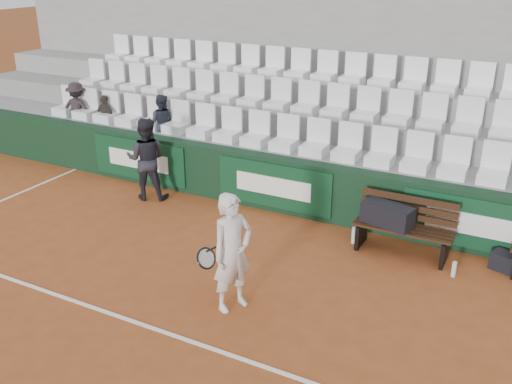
# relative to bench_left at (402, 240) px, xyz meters

# --- Properties ---
(ground) EXTENTS (80.00, 80.00, 0.00)m
(ground) POSITION_rel_bench_left_xyz_m (-2.24, -3.37, -0.23)
(ground) COLOR #9D4B23
(ground) RESTS_ON ground
(court_baseline) EXTENTS (18.00, 0.06, 0.01)m
(court_baseline) POSITION_rel_bench_left_xyz_m (-2.24, -3.37, -0.22)
(court_baseline) COLOR white
(court_baseline) RESTS_ON ground
(back_barrier) EXTENTS (18.00, 0.34, 1.00)m
(back_barrier) POSITION_rel_bench_left_xyz_m (-2.17, 0.62, 0.28)
(back_barrier) COLOR black
(back_barrier) RESTS_ON ground
(grandstand_tier_front) EXTENTS (18.00, 0.95, 1.00)m
(grandstand_tier_front) POSITION_rel_bench_left_xyz_m (-2.24, 1.25, 0.28)
(grandstand_tier_front) COLOR gray
(grandstand_tier_front) RESTS_ON ground
(grandstand_tier_mid) EXTENTS (18.00, 0.95, 1.45)m
(grandstand_tier_mid) POSITION_rel_bench_left_xyz_m (-2.24, 2.20, 0.50)
(grandstand_tier_mid) COLOR gray
(grandstand_tier_mid) RESTS_ON ground
(grandstand_tier_back) EXTENTS (18.00, 0.95, 1.90)m
(grandstand_tier_back) POSITION_rel_bench_left_xyz_m (-2.24, 3.15, 0.72)
(grandstand_tier_back) COLOR gray
(grandstand_tier_back) RESTS_ON ground
(grandstand_rear_wall) EXTENTS (18.00, 0.30, 4.40)m
(grandstand_rear_wall) POSITION_rel_bench_left_xyz_m (-2.24, 3.78, 1.98)
(grandstand_rear_wall) COLOR gray
(grandstand_rear_wall) RESTS_ON ground
(seat_row_front) EXTENTS (11.90, 0.44, 0.63)m
(seat_row_front) POSITION_rel_bench_left_xyz_m (-2.24, 1.08, 1.09)
(seat_row_front) COLOR white
(seat_row_front) RESTS_ON grandstand_tier_front
(seat_row_mid) EXTENTS (11.90, 0.44, 0.63)m
(seat_row_mid) POSITION_rel_bench_left_xyz_m (-2.24, 2.03, 1.54)
(seat_row_mid) COLOR white
(seat_row_mid) RESTS_ON grandstand_tier_mid
(seat_row_back) EXTENTS (11.90, 0.44, 0.63)m
(seat_row_back) POSITION_rel_bench_left_xyz_m (-2.24, 2.98, 1.99)
(seat_row_back) COLOR white
(seat_row_back) RESTS_ON grandstand_tier_back
(bench_left) EXTENTS (1.50, 0.56, 0.45)m
(bench_left) POSITION_rel_bench_left_xyz_m (0.00, 0.00, 0.00)
(bench_left) COLOR #341C0F
(bench_left) RESTS_ON ground
(sports_bag_left) EXTENTS (0.84, 0.51, 0.33)m
(sports_bag_left) POSITION_rel_bench_left_xyz_m (-0.26, -0.02, 0.39)
(sports_bag_left) COLOR black
(sports_bag_left) RESTS_ON bench_left
(sports_bag_ground) EXTENTS (0.50, 0.40, 0.27)m
(sports_bag_ground) POSITION_rel_bench_left_xyz_m (1.51, 0.20, -0.09)
(sports_bag_ground) COLOR black
(sports_bag_ground) RESTS_ON ground
(water_bottle_near) EXTENTS (0.08, 0.08, 0.27)m
(water_bottle_near) POSITION_rel_bench_left_xyz_m (-0.77, -0.00, -0.09)
(water_bottle_near) COLOR silver
(water_bottle_near) RESTS_ON ground
(water_bottle_far) EXTENTS (0.07, 0.07, 0.24)m
(water_bottle_far) POSITION_rel_bench_left_xyz_m (0.85, -0.34, -0.11)
(water_bottle_far) COLOR silver
(water_bottle_far) RESTS_ON ground
(tennis_player) EXTENTS (0.79, 0.69, 1.61)m
(tennis_player) POSITION_rel_bench_left_xyz_m (-1.60, -2.48, 0.58)
(tennis_player) COLOR silver
(tennis_player) RESTS_ON ground
(ball_kid) EXTENTS (0.94, 0.85, 1.57)m
(ball_kid) POSITION_rel_bench_left_xyz_m (-4.86, -0.03, 0.56)
(ball_kid) COLOR black
(ball_kid) RESTS_ON ground
(spectator_a) EXTENTS (0.87, 0.65, 1.20)m
(spectator_a) POSITION_rel_bench_left_xyz_m (-7.61, 1.13, 1.38)
(spectator_a) COLOR black
(spectator_a) RESTS_ON grandstand_tier_front
(spectator_b) EXTENTS (0.62, 0.34, 1.00)m
(spectator_b) POSITION_rel_bench_left_xyz_m (-6.81, 1.13, 1.28)
(spectator_b) COLOR #35302B
(spectator_b) RESTS_ON grandstand_tier_front
(spectator_c) EXTENTS (0.69, 0.62, 1.17)m
(spectator_c) POSITION_rel_bench_left_xyz_m (-5.33, 1.13, 1.36)
(spectator_c) COLOR #212531
(spectator_c) RESTS_ON grandstand_tier_front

